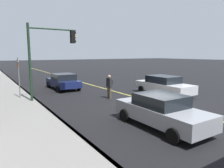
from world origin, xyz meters
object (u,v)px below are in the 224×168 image
(pedestrian_with_backpack, at_px, (109,85))
(car_white, at_px, (164,85))
(car_navy, at_px, (63,81))
(car_silver, at_px, (161,111))
(traffic_light_mast, at_px, (49,49))
(street_sign_post, at_px, (19,75))

(pedestrian_with_backpack, bearing_deg, car_white, -104.30)
(car_white, xyz_separation_m, car_navy, (6.97, 5.79, -0.04))
(car_navy, distance_m, pedestrian_with_backpack, 6.03)
(car_navy, height_order, pedestrian_with_backpack, pedestrian_with_backpack)
(car_silver, distance_m, traffic_light_mast, 8.75)
(street_sign_post, bearing_deg, pedestrian_with_backpack, -119.76)
(traffic_light_mast, distance_m, street_sign_post, 2.94)
(car_navy, height_order, street_sign_post, street_sign_post)
(car_white, height_order, car_navy, car_white)
(car_white, bearing_deg, car_silver, 132.66)
(traffic_light_mast, relative_size, street_sign_post, 1.73)
(car_silver, bearing_deg, street_sign_post, 25.18)
(car_silver, relative_size, street_sign_post, 1.51)
(pedestrian_with_backpack, distance_m, traffic_light_mast, 4.81)
(car_silver, height_order, traffic_light_mast, traffic_light_mast)
(car_white, distance_m, pedestrian_with_backpack, 4.52)
(car_navy, bearing_deg, street_sign_post, 123.18)
(car_white, xyz_separation_m, pedestrian_with_backpack, (1.11, 4.37, 0.24))
(car_navy, bearing_deg, pedestrian_with_backpack, -166.37)
(traffic_light_mast, bearing_deg, car_white, -109.03)
(car_silver, xyz_separation_m, car_navy, (12.04, 0.28, -0.02))
(car_navy, relative_size, street_sign_post, 1.48)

